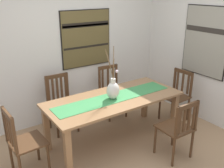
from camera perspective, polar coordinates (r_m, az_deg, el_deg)
name	(u,v)px	position (r m, az deg, el deg)	size (l,w,h in m)	color
ground_plane	(137,163)	(3.75, 5.65, -17.15)	(6.40, 6.40, 0.03)	#A37F5B
wall_back	(72,44)	(4.63, -8.80, 8.87)	(6.40, 0.12, 2.70)	silver
dining_table	(114,104)	(3.84, 0.46, -4.44)	(2.05, 0.88, 0.75)	#8E6642
table_runner	(114,97)	(3.80, 0.46, -3.02)	(1.88, 0.36, 0.01)	#388447
centerpiece_vase	(113,90)	(3.71, 0.29, -1.28)	(0.27, 0.27, 0.77)	silver
chair_0	(23,141)	(3.44, -19.29, -11.93)	(0.44, 0.44, 0.94)	#4C301C
chair_1	(61,102)	(4.35, -11.28, -3.92)	(0.43, 0.43, 0.94)	#4C301C
chair_2	(112,91)	(4.75, -0.09, -1.50)	(0.45, 0.45, 0.94)	#4C301C
chair_3	(177,95)	(4.74, 14.26, -2.34)	(0.45, 0.45, 0.91)	#4C301C
chair_4	(178,128)	(3.67, 14.44, -9.42)	(0.43, 0.43, 0.89)	#4C301C
painting_on_back_wall	(86,39)	(4.66, -5.77, 10.04)	(0.97, 0.05, 1.01)	black
painting_on_side_wall	(205,42)	(4.68, 20.07, 8.88)	(0.05, 0.87, 1.18)	black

